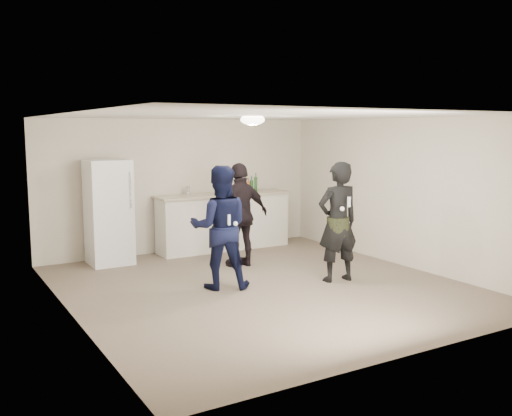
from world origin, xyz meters
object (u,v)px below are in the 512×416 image
fridge (109,212)px  shaker (188,190)px  spectator (241,215)px  woman (338,222)px  counter (224,222)px  man (220,227)px

fridge → shaker: size_ratio=10.59×
spectator → shaker: bearing=-81.8°
shaker → woman: size_ratio=0.09×
counter → woman: (0.42, -2.97, 0.39)m
fridge → man: size_ratio=1.00×
fridge → woman: (2.68, -2.90, 0.02)m
counter → woman: bearing=-81.9°
shaker → woman: 3.29m
woman → spectator: (-0.82, 1.57, -0.04)m
counter → shaker: bearing=171.1°
spectator → woman: bearing=114.1°
man → spectator: (0.91, 1.01, -0.02)m
counter → spectator: 1.49m
counter → woman: woman is taller
counter → shaker: (-0.70, 0.11, 0.65)m
counter → shaker: size_ratio=15.29×
fridge → man: bearing=-67.8°
shaker → woman: (1.12, -3.08, -0.26)m
shaker → counter: bearing=-8.9°
spectator → man: bearing=44.9°
fridge → shaker: (1.55, 0.18, 0.28)m
counter → fridge: size_ratio=1.44×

